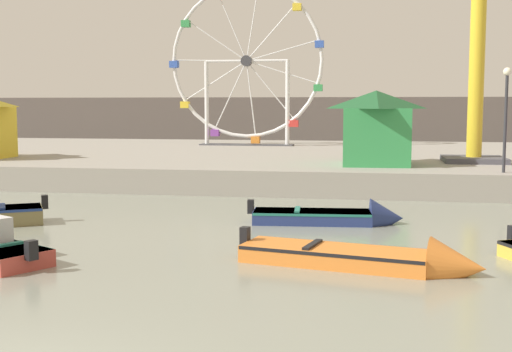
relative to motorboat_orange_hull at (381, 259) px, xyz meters
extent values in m
cube|color=gray|center=(-5.38, 23.22, 0.31)|extent=(110.00, 23.90, 1.07)
cube|color=#564C47|center=(-5.38, 43.77, 1.98)|extent=(140.00, 3.00, 4.40)
cube|color=black|center=(-10.55, 4.49, 0.43)|extent=(0.29, 0.31, 0.44)
cube|color=navy|center=(-11.64, 3.84, 0.35)|extent=(0.73, 1.07, 0.06)
cube|color=orange|center=(-1.07, 0.24, -0.02)|extent=(4.56, 2.24, 0.41)
cube|color=black|center=(-1.07, 0.24, 0.15)|extent=(4.52, 2.25, 0.08)
cone|color=orange|center=(1.63, -0.36, -0.02)|extent=(1.45, 1.49, 1.26)
cube|color=black|center=(-3.31, 0.73, 0.30)|extent=(0.25, 0.28, 0.44)
cube|color=black|center=(-1.61, 0.35, 0.22)|extent=(0.40, 1.13, 0.06)
cube|color=black|center=(-7.69, -1.70, 0.29)|extent=(0.29, 0.31, 0.44)
cube|color=#237566|center=(-8.84, -1.05, 0.21)|extent=(0.72, 1.10, 0.06)
cube|color=navy|center=(-2.10, 5.71, -0.02)|extent=(3.79, 1.58, 0.40)
cube|color=#237566|center=(-2.10, 5.71, 0.14)|extent=(3.76, 1.60, 0.08)
cone|color=navy|center=(0.23, 5.90, -0.02)|extent=(1.11, 1.30, 1.22)
cube|color=black|center=(-4.04, 5.56, 0.29)|extent=(0.22, 0.26, 0.44)
cube|color=#237566|center=(-2.56, 5.67, 0.21)|extent=(0.25, 1.10, 0.06)
torus|color=silver|center=(-8.48, 28.48, 6.38)|extent=(10.11, 0.24, 10.11)
cylinder|color=#38383D|center=(-8.48, 28.48, 6.38)|extent=(0.70, 0.50, 0.70)
cylinder|color=silver|center=(-9.46, 28.48, 8.65)|extent=(2.03, 0.08, 4.56)
cylinder|color=silver|center=(-10.53, 28.48, 7.76)|extent=(4.14, 0.08, 2.82)
cube|color=#33934C|center=(-12.57, 28.48, 8.86)|extent=(0.56, 0.48, 0.44)
cylinder|color=silver|center=(-10.95, 28.48, 6.44)|extent=(4.93, 0.08, 0.19)
cube|color=#3356B7|center=(-13.41, 28.48, 6.21)|extent=(0.56, 0.48, 0.44)
cylinder|color=silver|center=(-10.58, 28.48, 5.10)|extent=(4.25, 0.08, 2.65)
cube|color=yellow|center=(-12.69, 28.48, 3.53)|extent=(0.56, 0.48, 0.44)
cylinder|color=silver|center=(-9.55, 28.48, 4.16)|extent=(2.22, 0.08, 4.48)
cube|color=purple|center=(-10.62, 28.48, 1.66)|extent=(0.56, 0.48, 0.44)
cylinder|color=silver|center=(-8.18, 28.48, 3.94)|extent=(0.68, 0.08, 4.91)
cube|color=orange|center=(-7.88, 28.48, 1.21)|extent=(0.56, 0.48, 0.44)
cylinder|color=silver|center=(-6.90, 28.48, 4.49)|extent=(3.21, 0.08, 3.85)
cube|color=red|center=(-5.33, 28.48, 2.31)|extent=(0.56, 0.48, 0.44)
cylinder|color=silver|center=(-6.13, 28.48, 5.64)|extent=(4.73, 0.08, 1.57)
cube|color=#33934C|center=(-3.78, 28.48, 4.61)|extent=(0.56, 0.48, 0.44)
cylinder|color=silver|center=(-6.10, 28.48, 7.03)|extent=(4.78, 0.08, 1.37)
cube|color=#3356B7|center=(-3.72, 28.48, 7.39)|extent=(0.56, 0.48, 0.44)
cylinder|color=silver|center=(-6.82, 28.48, 8.21)|extent=(3.37, 0.08, 3.71)
cube|color=yellow|center=(-5.17, 28.48, 9.76)|extent=(0.56, 0.48, 0.44)
cylinder|color=silver|center=(-8.08, 28.48, 8.82)|extent=(0.88, 0.08, 4.88)
cylinder|color=silver|center=(-11.19, 28.48, 3.62)|extent=(0.28, 0.28, 5.53)
cylinder|color=silver|center=(-5.77, 28.48, 3.62)|extent=(0.28, 0.28, 5.53)
cylinder|color=silver|center=(-8.48, 28.48, 6.38)|extent=(5.43, 0.18, 0.18)
cube|color=#4C4C51|center=(-8.48, 28.48, 0.89)|extent=(6.23, 1.20, 0.08)
cube|color=#4C4C51|center=(4.44, 17.33, 0.97)|extent=(2.80, 2.80, 0.24)
cube|color=#33934C|center=(-0.12, 15.14, 2.11)|extent=(2.99, 3.35, 2.52)
pyramid|color=#1C512A|center=(-0.12, 15.14, 3.75)|extent=(3.29, 3.68, 0.80)
cylinder|color=#2D2D33|center=(4.88, 12.40, 2.76)|extent=(0.12, 0.12, 3.81)
sphere|color=#F2EACC|center=(4.88, 12.40, 4.80)|extent=(0.32, 0.32, 0.32)
camera|label=1|loc=(-0.25, -15.30, 3.50)|focal=47.16mm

